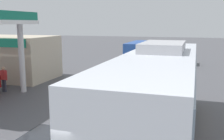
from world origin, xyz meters
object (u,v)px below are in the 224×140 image
(car_trailing_behind_bus, at_px, (181,55))
(pedestrian_by_shop, at_px, (4,78))
(minibus_opposing_lane, at_px, (139,51))
(coach_bus_main, at_px, (158,97))

(car_trailing_behind_bus, bearing_deg, pedestrian_by_shop, -124.09)
(minibus_opposing_lane, distance_m, pedestrian_by_shop, 14.98)
(coach_bus_main, xyz_separation_m, minibus_opposing_lane, (-4.48, 17.94, -0.25))
(coach_bus_main, height_order, minibus_opposing_lane, coach_bus_main)
(coach_bus_main, bearing_deg, pedestrian_by_shop, 158.02)
(minibus_opposing_lane, height_order, car_trailing_behind_bus, minibus_opposing_lane)
(minibus_opposing_lane, relative_size, car_trailing_behind_bus, 1.46)
(car_trailing_behind_bus, bearing_deg, minibus_opposing_lane, -159.68)
(pedestrian_by_shop, xyz_separation_m, car_trailing_behind_bus, (10.32, 15.25, 0.08))
(pedestrian_by_shop, bearing_deg, minibus_opposing_lane, 66.07)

